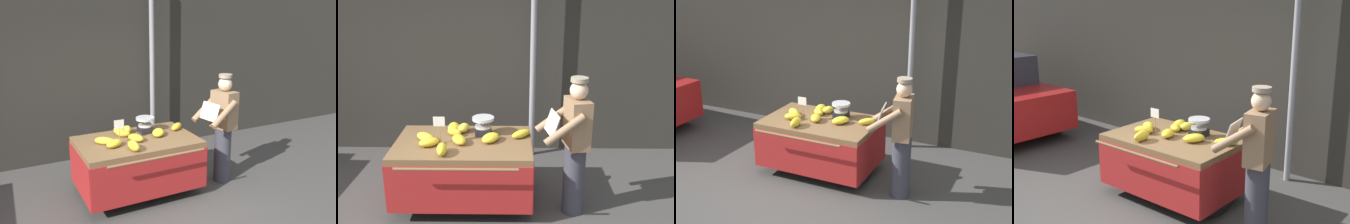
# 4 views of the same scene
# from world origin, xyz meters

# --- Properties ---
(ground_plane) EXTENTS (60.00, 60.00, 0.00)m
(ground_plane) POSITION_xyz_m (0.00, 0.00, 0.00)
(ground_plane) COLOR #423F3D
(back_wall) EXTENTS (16.00, 0.24, 3.71)m
(back_wall) POSITION_xyz_m (0.00, 2.70, 1.86)
(back_wall) COLOR #2D2B26
(back_wall) RESTS_ON ground
(street_pole) EXTENTS (0.09, 0.09, 3.29)m
(street_pole) POSITION_xyz_m (0.95, 2.33, 1.64)
(street_pole) COLOR gray
(street_pole) RESTS_ON ground
(banana_cart) EXTENTS (1.71, 1.30, 0.85)m
(banana_cart) POSITION_xyz_m (0.03, 0.86, 0.63)
(banana_cart) COLOR brown
(banana_cart) RESTS_ON ground
(weighing_scale) EXTENTS (0.28, 0.28, 0.24)m
(weighing_scale) POSITION_xyz_m (0.26, 1.09, 0.97)
(weighing_scale) COLOR black
(weighing_scale) RESTS_ON banana_cart
(price_sign) EXTENTS (0.14, 0.01, 0.34)m
(price_sign) POSITION_xyz_m (-0.25, 0.80, 1.10)
(price_sign) COLOR #997A51
(price_sign) RESTS_ON banana_cart
(banana_bunch_0) EXTENTS (0.31, 0.30, 0.10)m
(banana_bunch_0) POSITION_xyz_m (-0.44, 0.88, 0.90)
(banana_bunch_0) COLOR yellow
(banana_bunch_0) RESTS_ON banana_cart
(banana_bunch_1) EXTENTS (0.29, 0.32, 0.11)m
(banana_bunch_1) POSITION_xyz_m (0.37, 0.85, 0.90)
(banana_bunch_1) COLOR yellow
(banana_bunch_1) RESTS_ON banana_cart
(banana_bunch_2) EXTENTS (0.29, 0.26, 0.11)m
(banana_bunch_2) POSITION_xyz_m (-0.36, 0.71, 0.90)
(banana_bunch_2) COLOR gold
(banana_bunch_2) RESTS_ON banana_cart
(banana_bunch_3) EXTENTS (0.30, 0.28, 0.10)m
(banana_bunch_3) POSITION_xyz_m (0.75, 1.00, 0.90)
(banana_bunch_3) COLOR yellow
(banana_bunch_3) RESTS_ON banana_cart
(banana_bunch_4) EXTENTS (0.14, 0.27, 0.13)m
(banana_bunch_4) POSITION_xyz_m (-0.17, 0.47, 0.91)
(banana_bunch_4) COLOR gold
(banana_bunch_4) RESTS_ON banana_cart
(banana_bunch_5) EXTENTS (0.24, 0.21, 0.10)m
(banana_bunch_5) POSITION_xyz_m (-0.10, 1.05, 0.90)
(banana_bunch_5) COLOR gold
(banana_bunch_5) RESTS_ON banana_cart
(banana_bunch_6) EXTENTS (0.25, 0.30, 0.10)m
(banana_bunch_6) POSITION_xyz_m (-0.01, 0.79, 0.90)
(banana_bunch_6) COLOR gold
(banana_bunch_6) RESTS_ON banana_cart
(banana_bunch_7) EXTENTS (0.19, 0.23, 0.11)m
(banana_bunch_7) POSITION_xyz_m (0.00, 1.17, 0.91)
(banana_bunch_7) COLOR yellow
(banana_bunch_7) RESTS_ON banana_cart
(banana_bunch_8) EXTENTS (0.15, 0.23, 0.13)m
(banana_bunch_8) POSITION_xyz_m (-0.13, 1.17, 0.91)
(banana_bunch_8) COLOR yellow
(banana_bunch_8) RESTS_ON banana_cart
(vendor_person) EXTENTS (0.64, 0.59, 1.71)m
(vendor_person) POSITION_xyz_m (1.37, 0.65, 0.87)
(vendor_person) COLOR #383842
(vendor_person) RESTS_ON ground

